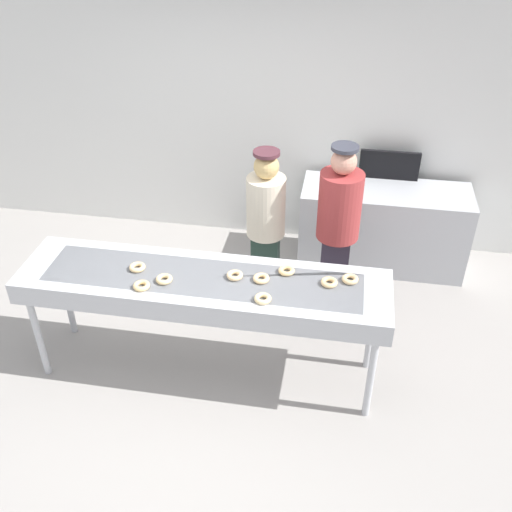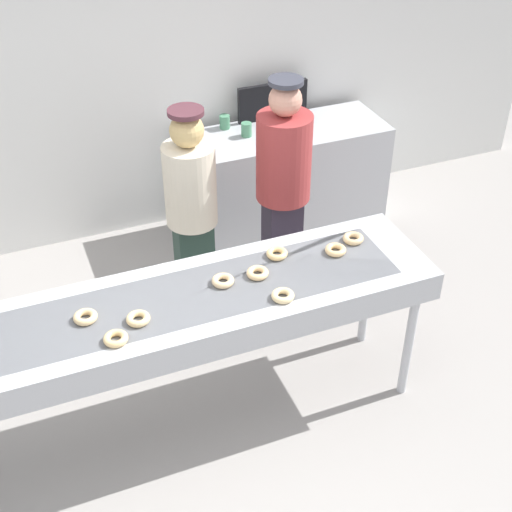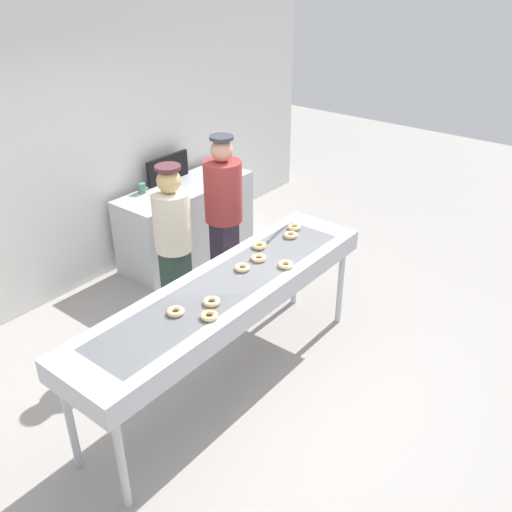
# 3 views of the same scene
# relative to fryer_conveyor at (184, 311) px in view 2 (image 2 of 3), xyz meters

# --- Properties ---
(ground_plane) EXTENTS (16.00, 16.00, 0.00)m
(ground_plane) POSITION_rel_fryer_conveyor_xyz_m (0.00, 0.00, -0.87)
(ground_plane) COLOR #9E9993
(back_wall) EXTENTS (8.00, 0.12, 2.94)m
(back_wall) POSITION_rel_fryer_conveyor_xyz_m (0.00, 2.29, 0.60)
(back_wall) COLOR white
(back_wall) RESTS_ON ground
(fryer_conveyor) EXTENTS (2.81, 0.68, 0.96)m
(fryer_conveyor) POSITION_rel_fryer_conveyor_xyz_m (0.00, 0.00, 0.00)
(fryer_conveyor) COLOR #B7BABF
(fryer_conveyor) RESTS_ON ground
(plain_donut_0) EXTENTS (0.16, 0.16, 0.04)m
(plain_donut_0) POSITION_rel_fryer_conveyor_xyz_m (0.49, -0.20, 0.11)
(plain_donut_0) COLOR beige
(plain_donut_0) RESTS_ON fryer_conveyor
(plain_donut_1) EXTENTS (0.17, 0.17, 0.04)m
(plain_donut_1) POSITION_rel_fryer_conveyor_xyz_m (-0.27, -0.09, 0.11)
(plain_donut_1) COLOR #EBC98B
(plain_donut_1) RESTS_ON fryer_conveyor
(plain_donut_2) EXTENTS (0.12, 0.12, 0.04)m
(plain_donut_2) POSITION_rel_fryer_conveyor_xyz_m (0.94, 0.07, 0.11)
(plain_donut_2) COLOR #F3C686
(plain_donut_2) RESTS_ON fryer_conveyor
(plain_donut_3) EXTENTS (0.16, 0.16, 0.04)m
(plain_donut_3) POSITION_rel_fryer_conveyor_xyz_m (-0.41, -0.20, 0.11)
(plain_donut_3) COLOR #F2C983
(plain_donut_3) RESTS_ON fryer_conveyor
(plain_donut_4) EXTENTS (0.15, 0.15, 0.04)m
(plain_donut_4) POSITION_rel_fryer_conveyor_xyz_m (0.44, 0.04, 0.11)
(plain_donut_4) COLOR #F9CC8D
(plain_donut_4) RESTS_ON fryer_conveyor
(plain_donut_5) EXTENTS (0.16, 0.16, 0.04)m
(plain_donut_5) POSITION_rel_fryer_conveyor_xyz_m (1.09, 0.14, 0.11)
(plain_donut_5) COLOR #E7C289
(plain_donut_5) RESTS_ON fryer_conveyor
(plain_donut_6) EXTENTS (0.17, 0.17, 0.04)m
(plain_donut_6) POSITION_rel_fryer_conveyor_xyz_m (0.61, 0.17, 0.11)
(plain_donut_6) COLOR #F4C983
(plain_donut_6) RESTS_ON fryer_conveyor
(plain_donut_7) EXTENTS (0.14, 0.14, 0.04)m
(plain_donut_7) POSITION_rel_fryer_conveyor_xyz_m (0.24, 0.04, 0.11)
(plain_donut_7) COLOR beige
(plain_donut_7) RESTS_ON fryer_conveyor
(plain_donut_8) EXTENTS (0.15, 0.15, 0.04)m
(plain_donut_8) POSITION_rel_fryer_conveyor_xyz_m (-0.51, 0.02, 0.11)
(plain_donut_8) COLOR #F2CA8B
(plain_donut_8) RESTS_ON fryer_conveyor
(worker_baker) EXTENTS (0.36, 0.36, 1.71)m
(worker_baker) POSITION_rel_fryer_conveyor_xyz_m (0.96, 0.87, 0.12)
(worker_baker) COLOR #27202D
(worker_baker) RESTS_ON ground
(worker_assistant) EXTENTS (0.34, 0.34, 1.59)m
(worker_assistant) POSITION_rel_fryer_conveyor_xyz_m (0.34, 0.92, 0.03)
(worker_assistant) COLOR #21362D
(worker_assistant) RESTS_ON ground
(prep_counter) EXTENTS (1.66, 0.62, 0.85)m
(prep_counter) POSITION_rel_fryer_conveyor_xyz_m (1.40, 1.84, -0.44)
(prep_counter) COLOR #B7BABF
(prep_counter) RESTS_ON ground
(paper_cup_0) EXTENTS (0.08, 0.08, 0.11)m
(paper_cup_0) POSITION_rel_fryer_conveyor_xyz_m (0.98, 2.06, 0.04)
(paper_cup_0) COLOR #4C8C66
(paper_cup_0) RESTS_ON prep_counter
(paper_cup_1) EXTENTS (0.08, 0.08, 0.11)m
(paper_cup_1) POSITION_rel_fryer_conveyor_xyz_m (1.09, 1.87, 0.04)
(paper_cup_1) COLOR #4C8C66
(paper_cup_1) RESTS_ON prep_counter
(menu_display) EXTENTS (0.59, 0.04, 0.30)m
(menu_display) POSITION_rel_fryer_conveyor_xyz_m (1.40, 2.10, 0.13)
(menu_display) COLOR black
(menu_display) RESTS_ON prep_counter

